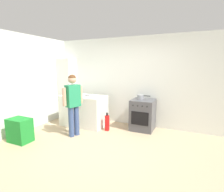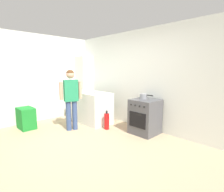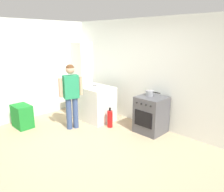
% 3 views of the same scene
% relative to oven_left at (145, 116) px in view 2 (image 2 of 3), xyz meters
% --- Properties ---
extents(ground_plane, '(8.00, 8.00, 0.00)m').
position_rel_oven_left_xyz_m(ground_plane, '(-0.35, -1.58, -0.43)').
color(ground_plane, tan).
extents(back_wall, '(6.00, 0.10, 2.60)m').
position_rel_oven_left_xyz_m(back_wall, '(-0.35, 0.37, 0.87)').
color(back_wall, silver).
rests_on(back_wall, ground).
extents(side_wall_left, '(0.10, 3.10, 2.60)m').
position_rel_oven_left_xyz_m(side_wall_left, '(-2.95, -1.18, 0.87)').
color(side_wall_left, silver).
rests_on(side_wall_left, ground).
extents(counter_unit, '(1.30, 0.70, 0.90)m').
position_rel_oven_left_xyz_m(counter_unit, '(-1.70, -0.38, 0.02)').
color(counter_unit, silver).
rests_on(counter_unit, ground).
extents(oven_left, '(0.62, 0.62, 0.85)m').
position_rel_oven_left_xyz_m(oven_left, '(0.00, 0.00, 0.00)').
color(oven_left, '#4C4C51').
rests_on(oven_left, ground).
extents(pot, '(0.36, 0.18, 0.12)m').
position_rel_oven_left_xyz_m(pot, '(-0.09, 0.04, 0.49)').
color(pot, gray).
rests_on(pot, oven_left).
extents(knife_chef, '(0.31, 0.12, 0.01)m').
position_rel_oven_left_xyz_m(knife_chef, '(-1.99, -0.41, 0.48)').
color(knife_chef, silver).
rests_on(knife_chef, counter_unit).
extents(knife_bread, '(0.33, 0.18, 0.01)m').
position_rel_oven_left_xyz_m(knife_bread, '(-1.51, -0.27, 0.48)').
color(knife_bread, silver).
rests_on(knife_bread, counter_unit).
extents(person, '(0.30, 0.54, 1.56)m').
position_rel_oven_left_xyz_m(person, '(-1.47, -1.16, 0.49)').
color(person, '#384C7A').
rests_on(person, ground).
extents(fire_extinguisher, '(0.13, 0.13, 0.50)m').
position_rel_oven_left_xyz_m(fire_extinguisher, '(-0.87, -0.48, -0.21)').
color(fire_extinguisher, red).
rests_on(fire_extinguisher, ground).
extents(recycling_crate_lower, '(0.52, 0.36, 0.28)m').
position_rel_oven_left_xyz_m(recycling_crate_lower, '(-2.41, -1.98, -0.29)').
color(recycling_crate_lower, '#1E842D').
rests_on(recycling_crate_lower, ground).
extents(recycling_crate_upper, '(0.52, 0.36, 0.28)m').
position_rel_oven_left_xyz_m(recycling_crate_upper, '(-2.41, -1.98, -0.01)').
color(recycling_crate_upper, '#1E842D').
rests_on(recycling_crate_upper, recycling_crate_lower).
extents(larder_cabinet, '(0.48, 0.44, 2.00)m').
position_rel_oven_left_xyz_m(larder_cabinet, '(-2.65, 0.10, 0.57)').
color(larder_cabinet, silver).
rests_on(larder_cabinet, ground).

